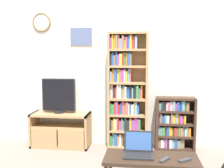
{
  "coord_description": "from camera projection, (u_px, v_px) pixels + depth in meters",
  "views": [
    {
      "loc": [
        0.64,
        -2.51,
        1.53
      ],
      "look_at": [
        0.2,
        1.03,
        1.14
      ],
      "focal_mm": 42.0,
      "sensor_mm": 36.0,
      "label": 1
    }
  ],
  "objects": [
    {
      "name": "wall_back",
      "position": [
        106.0,
        68.0,
        4.46
      ],
      "size": [
        5.61,
        0.09,
        2.6
      ],
      "color": "silver",
      "rests_on": "ground_plane"
    },
    {
      "name": "tv_stand",
      "position": [
        61.0,
        130.0,
        4.4
      ],
      "size": [
        0.97,
        0.41,
        0.57
      ],
      "color": "tan",
      "rests_on": "ground_plane"
    },
    {
      "name": "television",
      "position": [
        59.0,
        96.0,
        4.38
      ],
      "size": [
        0.56,
        0.18,
        0.58
      ],
      "color": "black",
      "rests_on": "tv_stand"
    },
    {
      "name": "bookshelf_tall",
      "position": [
        126.0,
        92.0,
        4.3
      ],
      "size": [
        0.65,
        0.26,
        1.9
      ],
      "color": "tan",
      "rests_on": "ground_plane"
    },
    {
      "name": "bookshelf_short",
      "position": [
        174.0,
        124.0,
        4.26
      ],
      "size": [
        0.62,
        0.24,
        0.86
      ],
      "color": "#3D281E",
      "rests_on": "ground_plane"
    },
    {
      "name": "coffee_table",
      "position": [
        151.0,
        161.0,
        2.96
      ],
      "size": [
        1.06,
        0.45,
        0.39
      ],
      "color": "#332319",
      "rests_on": "ground_plane"
    },
    {
      "name": "laptop",
      "position": [
        138.0,
        149.0,
        3.02
      ],
      "size": [
        0.34,
        0.28,
        0.26
      ],
      "rotation": [
        0.0,
        0.0,
        0.01
      ],
      "color": "#232326",
      "rests_on": "coffee_table"
    },
    {
      "name": "remote_near_laptop",
      "position": [
        185.0,
        160.0,
        2.84
      ],
      "size": [
        0.16,
        0.13,
        0.02
      ],
      "rotation": [
        0.0,
        0.0,
        5.32
      ],
      "color": "#38383A",
      "rests_on": "coffee_table"
    },
    {
      "name": "remote_far_from_laptop",
      "position": [
        164.0,
        160.0,
        2.86
      ],
      "size": [
        0.13,
        0.16,
        0.02
      ],
      "rotation": [
        0.0,
        0.0,
        5.66
      ],
      "color": "#38383A",
      "rests_on": "coffee_table"
    }
  ]
}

